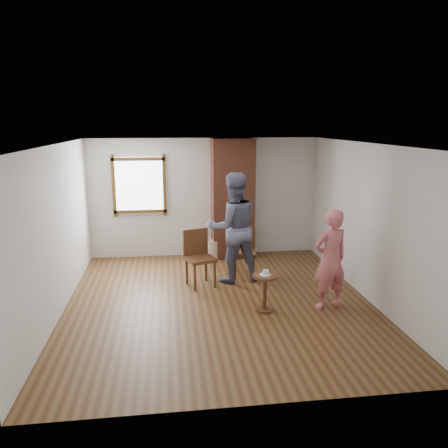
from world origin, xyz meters
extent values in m
plane|color=brown|center=(0.00, 0.00, 0.00)|extent=(5.50, 5.50, 0.00)
cube|color=silver|center=(0.00, 2.75, 1.30)|extent=(5.00, 0.04, 2.60)
cube|color=silver|center=(-2.50, 0.00, 1.30)|extent=(0.04, 5.50, 2.60)
cube|color=silver|center=(2.50, 0.00, 1.30)|extent=(0.04, 5.50, 2.60)
cube|color=white|center=(0.00, 0.00, 2.60)|extent=(5.00, 5.50, 0.04)
cube|color=brown|center=(-1.40, 2.71, 1.60)|extent=(1.14, 0.06, 1.34)
cube|color=white|center=(-1.40, 2.73, 1.60)|extent=(1.00, 0.02, 1.20)
cube|color=brown|center=(0.60, 2.50, 1.30)|extent=(0.90, 0.50, 2.60)
cylinder|color=#C6AA8F|center=(0.16, 2.40, 0.21)|extent=(0.33, 0.33, 0.42)
cylinder|color=black|center=(-0.14, 2.40, 0.07)|extent=(0.15, 0.15, 0.14)
cube|color=brown|center=(-0.25, 0.79, 0.51)|extent=(0.61, 0.61, 0.06)
cylinder|color=brown|center=(-0.37, 0.55, 0.26)|extent=(0.05, 0.05, 0.51)
cylinder|color=brown|center=(0.00, 0.67, 0.26)|extent=(0.05, 0.05, 0.51)
cylinder|color=brown|center=(-0.49, 0.91, 0.26)|extent=(0.05, 0.05, 0.51)
cylinder|color=brown|center=(-0.13, 1.04, 0.26)|extent=(0.05, 0.05, 0.51)
cube|color=brown|center=(-0.32, 1.00, 0.77)|extent=(0.47, 0.20, 0.51)
cube|color=brown|center=(0.64, 1.26, 0.46)|extent=(0.49, 0.49, 0.05)
cylinder|color=brown|center=(0.44, 1.12, 0.23)|extent=(0.04, 0.04, 0.46)
cylinder|color=brown|center=(0.79, 1.06, 0.23)|extent=(0.04, 0.04, 0.46)
cylinder|color=brown|center=(0.50, 1.46, 0.23)|extent=(0.04, 0.04, 0.46)
cylinder|color=brown|center=(0.84, 1.40, 0.23)|extent=(0.04, 0.04, 0.46)
cube|color=brown|center=(0.68, 1.45, 0.69)|extent=(0.43, 0.11, 0.46)
cylinder|color=brown|center=(0.68, -0.42, 0.58)|extent=(0.40, 0.40, 0.04)
cylinder|color=brown|center=(0.68, -0.42, 0.29)|extent=(0.06, 0.06, 0.54)
cylinder|color=brown|center=(0.68, -0.42, 0.01)|extent=(0.28, 0.28, 0.03)
cylinder|color=white|center=(0.68, -0.42, 0.60)|extent=(0.18, 0.18, 0.01)
cube|color=white|center=(0.69, -0.42, 0.64)|extent=(0.08, 0.07, 0.06)
imported|color=#16173C|center=(0.38, 1.00, 1.03)|extent=(1.11, 0.93, 2.05)
imported|color=#DC6E76|center=(1.73, -0.41, 0.81)|extent=(0.67, 0.53, 1.63)
camera|label=1|loc=(-0.79, -6.74, 2.94)|focal=35.00mm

